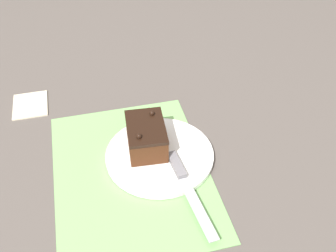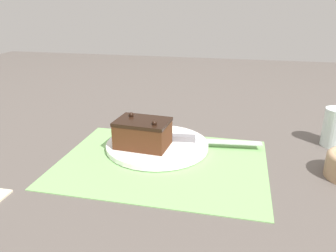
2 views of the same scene
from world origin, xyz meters
name	(u,v)px [view 2 (image 2 of 2)]	position (x,y,z in m)	size (l,w,h in m)	color
ground_plane	(162,163)	(0.00, 0.00, 0.00)	(3.00, 3.00, 0.00)	#544C47
placemat_woven	(162,162)	(0.00, 0.00, 0.00)	(0.46, 0.34, 0.00)	#7AB266
cake_plate	(157,145)	(0.03, -0.07, 0.01)	(0.25, 0.25, 0.01)	white
chocolate_cake	(143,133)	(0.06, -0.05, 0.05)	(0.13, 0.10, 0.07)	#472614
serving_knife	(196,139)	(-0.06, -0.10, 0.02)	(0.24, 0.05, 0.01)	slate
drinking_glass	(336,128)	(-0.40, -0.19, 0.05)	(0.06, 0.06, 0.10)	silver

